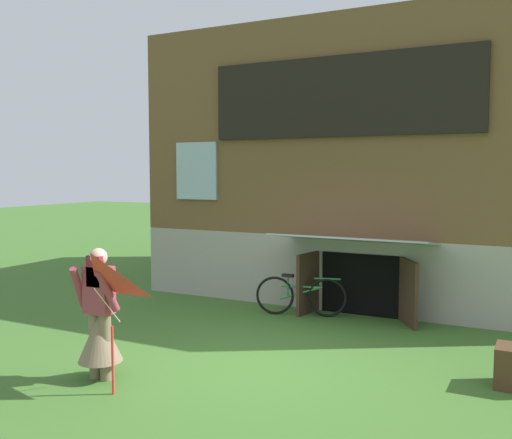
% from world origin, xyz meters
% --- Properties ---
extents(ground_plane, '(60.00, 60.00, 0.00)m').
position_xyz_m(ground_plane, '(0.00, 0.00, 0.00)').
color(ground_plane, '#3D6B28').
extents(log_house, '(8.05, 6.68, 5.14)m').
position_xyz_m(log_house, '(-0.00, 5.78, 2.57)').
color(log_house, '#9E998E').
rests_on(log_house, ground_plane).
extents(person, '(0.61, 0.52, 1.56)m').
position_xyz_m(person, '(-1.44, -1.36, 0.65)').
color(person, '#7F6B51').
rests_on(person, ground_plane).
extents(kite, '(0.80, 0.71, 1.52)m').
position_xyz_m(kite, '(-1.13, -1.80, 1.23)').
color(kite, red).
rests_on(kite, ground_plane).
extents(bicycle_green, '(1.50, 0.46, 0.71)m').
position_xyz_m(bicycle_green, '(-0.48, 2.47, 0.35)').
color(bicycle_green, black).
rests_on(bicycle_green, ground_plane).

